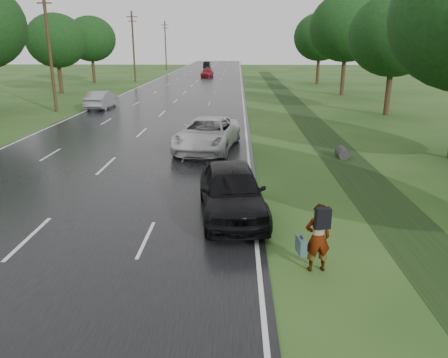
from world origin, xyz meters
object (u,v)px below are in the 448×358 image
object	(u,v)px
white_pickup	(207,134)
dark_sedan	(232,190)
pedestrian	(317,237)
silver_sedan	(102,100)

from	to	relation	value
white_pickup	dark_sedan	bearing A→B (deg)	-71.97
pedestrian	silver_sedan	world-z (taller)	pedestrian
pedestrian	silver_sedan	size ratio (longest dim) A/B	0.39
pedestrian	silver_sedan	bearing A→B (deg)	-71.83
dark_sedan	silver_sedan	bearing A→B (deg)	108.81
pedestrian	white_pickup	world-z (taller)	pedestrian
white_pickup	dark_sedan	world-z (taller)	dark_sedan
pedestrian	silver_sedan	distance (m)	31.67
pedestrian	white_pickup	size ratio (longest dim) A/B	0.30
dark_sedan	silver_sedan	xyz separation A→B (m)	(-11.80, 24.80, -0.10)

